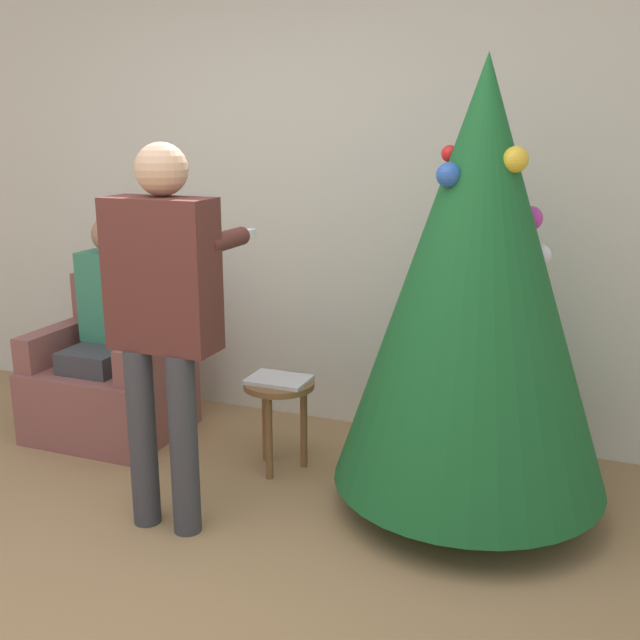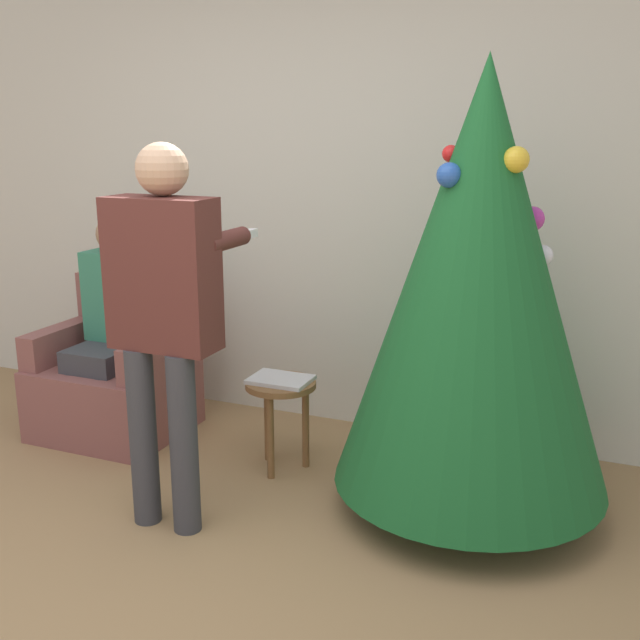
# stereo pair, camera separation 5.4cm
# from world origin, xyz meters

# --- Properties ---
(wall_back) EXTENTS (8.00, 0.06, 2.70)m
(wall_back) POSITION_xyz_m (0.00, 2.23, 1.35)
(wall_back) COLOR beige
(wall_back) RESTS_ON ground_plane
(christmas_tree) EXTENTS (1.21, 1.21, 1.98)m
(christmas_tree) POSITION_xyz_m (1.00, 1.43, 1.06)
(christmas_tree) COLOR brown
(christmas_tree) RESTS_ON ground_plane
(armchair) EXTENTS (0.77, 0.68, 0.86)m
(armchair) POSITION_xyz_m (-1.03, 1.60, 0.30)
(armchair) COLOR brown
(armchair) RESTS_ON ground_plane
(person_seated) EXTENTS (0.36, 0.46, 1.22)m
(person_seated) POSITION_xyz_m (-1.03, 1.58, 0.66)
(person_seated) COLOR #38383D
(person_seated) RESTS_ON ground_plane
(person_standing) EXTENTS (0.47, 0.57, 1.64)m
(person_standing) POSITION_xyz_m (-0.18, 0.84, 0.99)
(person_standing) COLOR #38383D
(person_standing) RESTS_ON ground_plane
(side_stool) EXTENTS (0.35, 0.35, 0.47)m
(side_stool) POSITION_xyz_m (0.05, 1.49, 0.38)
(side_stool) COLOR brown
(side_stool) RESTS_ON ground_plane
(laptop) EXTENTS (0.30, 0.22, 0.02)m
(laptop) POSITION_xyz_m (0.05, 1.49, 0.48)
(laptop) COLOR silver
(laptop) RESTS_ON side_stool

